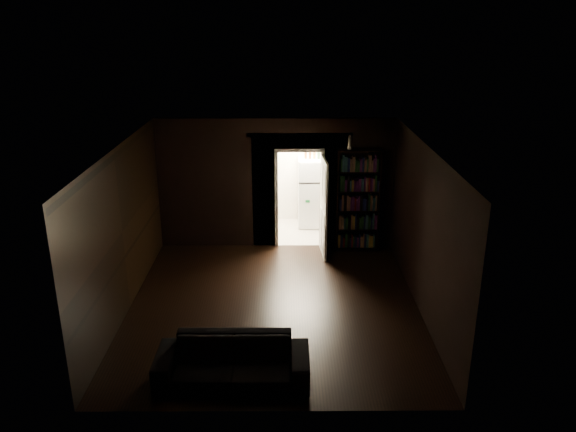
# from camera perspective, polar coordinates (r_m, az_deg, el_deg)

# --- Properties ---
(ground) EXTENTS (5.50, 5.50, 0.00)m
(ground) POSITION_cam_1_polar(r_m,az_deg,el_deg) (9.90, -1.44, -9.15)
(ground) COLOR black
(ground) RESTS_ON ground
(room_walls) EXTENTS (5.02, 5.61, 2.84)m
(room_walls) POSITION_cam_1_polar(r_m,az_deg,el_deg) (10.22, -1.47, 2.08)
(room_walls) COLOR black
(room_walls) RESTS_ON ground
(kitchen_alcove) EXTENTS (2.20, 1.80, 2.60)m
(kitchen_alcove) POSITION_cam_1_polar(r_m,az_deg,el_deg) (13.04, 1.02, 3.84)
(kitchen_alcove) COLOR #AFA699
(kitchen_alcove) RESTS_ON ground
(sofa) EXTENTS (2.11, 0.93, 0.81)m
(sofa) POSITION_cam_1_polar(r_m,az_deg,el_deg) (7.92, -5.66, -13.91)
(sofa) COLOR black
(sofa) RESTS_ON ground
(bookshelf) EXTENTS (0.94, 0.47, 2.20)m
(bookshelf) POSITION_cam_1_polar(r_m,az_deg,el_deg) (11.90, 7.07, 1.57)
(bookshelf) COLOR black
(bookshelf) RESTS_ON ground
(refrigerator) EXTENTS (0.80, 0.75, 1.65)m
(refrigerator) POSITION_cam_1_polar(r_m,az_deg,el_deg) (13.32, 2.64, 2.43)
(refrigerator) COLOR white
(refrigerator) RESTS_ON ground
(door) EXTENTS (0.11, 0.85, 2.05)m
(door) POSITION_cam_1_polar(r_m,az_deg,el_deg) (11.62, 3.64, 0.85)
(door) COLOR silver
(door) RESTS_ON ground
(figurine) EXTENTS (0.12, 0.12, 0.29)m
(figurine) POSITION_cam_1_polar(r_m,az_deg,el_deg) (11.56, 6.30, 7.46)
(figurine) COLOR silver
(figurine) RESTS_ON bookshelf
(bottles) EXTENTS (0.67, 0.26, 0.27)m
(bottles) POSITION_cam_1_polar(r_m,az_deg,el_deg) (13.02, 2.91, 6.41)
(bottles) COLOR black
(bottles) RESTS_ON refrigerator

